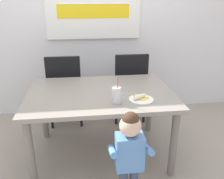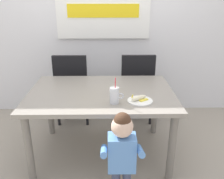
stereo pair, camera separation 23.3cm
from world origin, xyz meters
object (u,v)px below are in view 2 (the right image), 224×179
(milk_cup, at_px, (114,96))
(snack_plate, at_px, (140,101))
(dining_chair_right, at_px, (137,84))
(toddler_standing, at_px, (122,149))
(peeled_banana, at_px, (139,98))
(dining_chair_left, at_px, (72,85))
(dining_table, at_px, (101,100))

(milk_cup, relative_size, snack_plate, 1.09)
(dining_chair_right, distance_m, toddler_standing, 1.45)
(milk_cup, xyz_separation_m, peeled_banana, (0.23, 0.04, -0.04))
(dining_chair_left, height_order, milk_cup, milk_cup)
(dining_table, distance_m, snack_plate, 0.45)
(toddler_standing, relative_size, milk_cup, 3.35)
(peeled_banana, bearing_deg, toddler_standing, -111.85)
(dining_chair_right, bearing_deg, toddler_standing, 79.20)
(dining_chair_right, relative_size, snack_plate, 4.17)
(dining_table, distance_m, peeled_banana, 0.44)
(dining_table, xyz_separation_m, snack_plate, (0.36, -0.25, 0.10))
(dining_chair_right, xyz_separation_m, toddler_standing, (-0.27, -1.42, -0.02))
(toddler_standing, bearing_deg, dining_chair_left, 112.29)
(snack_plate, height_order, peeled_banana, peeled_banana)
(milk_cup, bearing_deg, dining_table, 114.55)
(dining_table, xyz_separation_m, toddler_standing, (0.18, -0.68, -0.12))
(dining_chair_right, relative_size, milk_cup, 3.83)
(toddler_standing, bearing_deg, peeled_banana, 68.15)
(milk_cup, bearing_deg, snack_plate, 7.06)
(dining_table, height_order, peeled_banana, peeled_banana)
(dining_chair_left, relative_size, peeled_banana, 5.52)
(dining_chair_left, bearing_deg, snack_plate, 127.90)
(toddler_standing, xyz_separation_m, peeled_banana, (0.18, 0.44, 0.24))
(toddler_standing, height_order, milk_cup, milk_cup)
(dining_table, height_order, dining_chair_right, dining_chair_right)
(milk_cup, relative_size, peeled_banana, 1.44)
(dining_table, relative_size, toddler_standing, 1.74)
(peeled_banana, bearing_deg, milk_cup, -170.48)
(dining_table, height_order, toddler_standing, toddler_standing)
(dining_table, relative_size, snack_plate, 6.33)
(dining_chair_right, relative_size, toddler_standing, 1.15)
(dining_chair_left, bearing_deg, milk_cup, 117.68)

